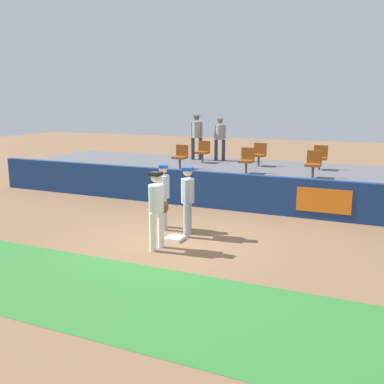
{
  "coord_description": "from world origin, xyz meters",
  "views": [
    {
      "loc": [
        4.38,
        -8.95,
        3.27
      ],
      "look_at": [
        -0.12,
        1.09,
        1.0
      ],
      "focal_mm": 40.75,
      "sensor_mm": 36.0,
      "label": 1
    }
  ],
  "objects_px": {
    "spectator_hooded": "(197,134)",
    "spectator_capped": "(220,136)",
    "player_fielder_home": "(157,205)",
    "player_runner_visitor": "(188,196)",
    "seat_back_center": "(259,153)",
    "first_base": "(175,238)",
    "seat_front_right": "(314,163)",
    "seat_front_left": "(181,155)",
    "player_coach_visitor": "(164,192)",
    "seat_back_left": "(203,150)",
    "seat_back_right": "(320,156)",
    "seat_front_center": "(247,159)"
  },
  "relations": [
    {
      "from": "spectator_hooded",
      "to": "seat_back_center",
      "type": "bearing_deg",
      "value": 159.86
    },
    {
      "from": "seat_back_left",
      "to": "spectator_hooded",
      "type": "height_order",
      "value": "spectator_hooded"
    },
    {
      "from": "first_base",
      "to": "player_runner_visitor",
      "type": "xyz_separation_m",
      "value": [
        0.12,
        0.47,
        0.96
      ]
    },
    {
      "from": "player_fielder_home",
      "to": "seat_front_left",
      "type": "distance_m",
      "value": 6.02
    },
    {
      "from": "first_base",
      "to": "spectator_hooded",
      "type": "height_order",
      "value": "spectator_hooded"
    },
    {
      "from": "seat_front_left",
      "to": "spectator_capped",
      "type": "xyz_separation_m",
      "value": [
        0.47,
        2.7,
        0.51
      ]
    },
    {
      "from": "first_base",
      "to": "player_runner_visitor",
      "type": "height_order",
      "value": "player_runner_visitor"
    },
    {
      "from": "player_coach_visitor",
      "to": "spectator_hooded",
      "type": "relative_size",
      "value": 0.92
    },
    {
      "from": "seat_back_right",
      "to": "seat_back_left",
      "type": "xyz_separation_m",
      "value": [
        -4.45,
        -0.0,
        -0.0
      ]
    },
    {
      "from": "seat_front_right",
      "to": "spectator_capped",
      "type": "distance_m",
      "value": 4.98
    },
    {
      "from": "player_coach_visitor",
      "to": "seat_back_left",
      "type": "bearing_deg",
      "value": 160.01
    },
    {
      "from": "first_base",
      "to": "seat_front_center",
      "type": "xyz_separation_m",
      "value": [
        0.27,
        4.87,
        1.38
      ]
    },
    {
      "from": "player_fielder_home",
      "to": "seat_back_center",
      "type": "bearing_deg",
      "value": -174.89
    },
    {
      "from": "seat_front_center",
      "to": "player_runner_visitor",
      "type": "bearing_deg",
      "value": -91.91
    },
    {
      "from": "player_fielder_home",
      "to": "player_runner_visitor",
      "type": "height_order",
      "value": "player_fielder_home"
    },
    {
      "from": "spectator_hooded",
      "to": "seat_front_right",
      "type": "bearing_deg",
      "value": 147.14
    },
    {
      "from": "player_coach_visitor",
      "to": "spectator_capped",
      "type": "relative_size",
      "value": 1.0
    },
    {
      "from": "player_fielder_home",
      "to": "spectator_capped",
      "type": "relative_size",
      "value": 1.04
    },
    {
      "from": "first_base",
      "to": "seat_front_right",
      "type": "distance_m",
      "value": 5.62
    },
    {
      "from": "seat_back_left",
      "to": "spectator_capped",
      "type": "xyz_separation_m",
      "value": [
        0.36,
        0.9,
        0.51
      ]
    },
    {
      "from": "seat_front_right",
      "to": "spectator_hooded",
      "type": "xyz_separation_m",
      "value": [
        -5.08,
        2.46,
        0.6
      ]
    },
    {
      "from": "first_base",
      "to": "spectator_capped",
      "type": "height_order",
      "value": "spectator_capped"
    },
    {
      "from": "seat_back_left",
      "to": "seat_front_right",
      "type": "height_order",
      "value": "same"
    },
    {
      "from": "player_coach_visitor",
      "to": "seat_back_left",
      "type": "relative_size",
      "value": 2.02
    },
    {
      "from": "player_fielder_home",
      "to": "seat_back_left",
      "type": "xyz_separation_m",
      "value": [
        -1.99,
        7.43,
        0.4
      ]
    },
    {
      "from": "seat_front_center",
      "to": "first_base",
      "type": "bearing_deg",
      "value": -93.13
    },
    {
      "from": "seat_front_left",
      "to": "spectator_capped",
      "type": "distance_m",
      "value": 2.79
    },
    {
      "from": "seat_front_center",
      "to": "spectator_hooded",
      "type": "xyz_separation_m",
      "value": [
        -2.9,
        2.46,
        0.6
      ]
    },
    {
      "from": "player_runner_visitor",
      "to": "seat_front_left",
      "type": "height_order",
      "value": "seat_front_left"
    },
    {
      "from": "first_base",
      "to": "seat_back_left",
      "type": "bearing_deg",
      "value": 107.24
    },
    {
      "from": "spectator_capped",
      "to": "seat_back_left",
      "type": "bearing_deg",
      "value": 54.86
    },
    {
      "from": "seat_back_left",
      "to": "spectator_capped",
      "type": "distance_m",
      "value": 1.1
    },
    {
      "from": "spectator_hooded",
      "to": "player_runner_visitor",
      "type": "bearing_deg",
      "value": 104.87
    },
    {
      "from": "player_runner_visitor",
      "to": "seat_front_center",
      "type": "xyz_separation_m",
      "value": [
        0.15,
        4.41,
        0.42
      ]
    },
    {
      "from": "player_fielder_home",
      "to": "seat_back_left",
      "type": "bearing_deg",
      "value": -157.8
    },
    {
      "from": "seat_front_right",
      "to": "seat_back_left",
      "type": "bearing_deg",
      "value": 158.24
    },
    {
      "from": "player_coach_visitor",
      "to": "first_base",
      "type": "bearing_deg",
      "value": 9.66
    },
    {
      "from": "seat_front_right",
      "to": "seat_front_left",
      "type": "bearing_deg",
      "value": -180.0
    },
    {
      "from": "seat_front_center",
      "to": "seat_back_left",
      "type": "bearing_deg",
      "value": 142.39
    },
    {
      "from": "first_base",
      "to": "spectator_capped",
      "type": "bearing_deg",
      "value": 102.74
    },
    {
      "from": "player_fielder_home",
      "to": "seat_front_right",
      "type": "bearing_deg",
      "value": 163.07
    },
    {
      "from": "seat_front_right",
      "to": "spectator_capped",
      "type": "xyz_separation_m",
      "value": [
        -4.15,
        2.7,
        0.51
      ]
    },
    {
      "from": "seat_back_right",
      "to": "spectator_capped",
      "type": "distance_m",
      "value": 4.22
    },
    {
      "from": "spectator_capped",
      "to": "first_base",
      "type": "bearing_deg",
      "value": 89.38
    },
    {
      "from": "seat_front_left",
      "to": "seat_back_right",
      "type": "bearing_deg",
      "value": 21.54
    },
    {
      "from": "first_base",
      "to": "spectator_hooded",
      "type": "distance_m",
      "value": 8.04
    },
    {
      "from": "first_base",
      "to": "spectator_capped",
      "type": "relative_size",
      "value": 0.24
    },
    {
      "from": "player_fielder_home",
      "to": "player_runner_visitor",
      "type": "xyz_separation_m",
      "value": [
        0.2,
        1.22,
        -0.02
      ]
    },
    {
      "from": "spectator_hooded",
      "to": "spectator_capped",
      "type": "relative_size",
      "value": 1.08
    },
    {
      "from": "player_coach_visitor",
      "to": "seat_back_right",
      "type": "bearing_deg",
      "value": 119.4
    }
  ]
}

